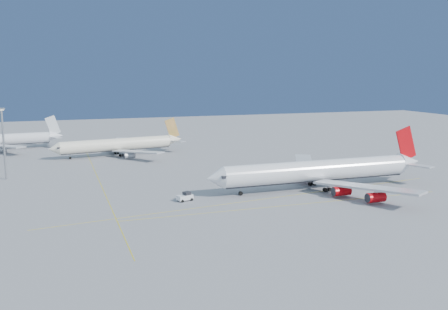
{
  "coord_description": "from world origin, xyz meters",
  "views": [
    {
      "loc": [
        -52.68,
        -127.36,
        34.12
      ],
      "look_at": [
        0.29,
        27.12,
        7.0
      ],
      "focal_mm": 40.0,
      "sensor_mm": 36.0,
      "label": 1
    }
  ],
  "objects_px": {
    "airliner_virgin": "(322,171)",
    "airliner_etihad": "(120,145)",
    "airliner_third": "(0,140)",
    "light_mast": "(3,138)",
    "pushback_tug": "(185,197)"
  },
  "relations": [
    {
      "from": "airliner_third",
      "to": "pushback_tug",
      "type": "bearing_deg",
      "value": -68.63
    },
    {
      "from": "airliner_virgin",
      "to": "airliner_etihad",
      "type": "xyz_separation_m",
      "value": [
        -48.98,
        80.36,
        -0.81
      ]
    },
    {
      "from": "pushback_tug",
      "to": "light_mast",
      "type": "bearing_deg",
      "value": 117.59
    },
    {
      "from": "airliner_etihad",
      "to": "airliner_third",
      "type": "relative_size",
      "value": 1.04
    },
    {
      "from": "airliner_etihad",
      "to": "airliner_virgin",
      "type": "bearing_deg",
      "value": -68.25
    },
    {
      "from": "airliner_virgin",
      "to": "pushback_tug",
      "type": "height_order",
      "value": "airliner_virgin"
    },
    {
      "from": "airliner_etihad",
      "to": "airliner_third",
      "type": "height_order",
      "value": "airliner_etihad"
    },
    {
      "from": "airliner_virgin",
      "to": "light_mast",
      "type": "relative_size",
      "value": 3.09
    },
    {
      "from": "airliner_third",
      "to": "light_mast",
      "type": "relative_size",
      "value": 2.37
    },
    {
      "from": "airliner_etihad",
      "to": "pushback_tug",
      "type": "height_order",
      "value": "airliner_etihad"
    },
    {
      "from": "airliner_virgin",
      "to": "airliner_etihad",
      "type": "height_order",
      "value": "airliner_virgin"
    },
    {
      "from": "airliner_virgin",
      "to": "airliner_third",
      "type": "xyz_separation_m",
      "value": [
        -97.43,
        113.24,
        -0.88
      ]
    },
    {
      "from": "airliner_third",
      "to": "airliner_virgin",
      "type": "bearing_deg",
      "value": -53.82
    },
    {
      "from": "airliner_third",
      "to": "pushback_tug",
      "type": "xyz_separation_m",
      "value": [
        55.47,
        -114.27,
        -3.32
      ]
    },
    {
      "from": "airliner_etihad",
      "to": "pushback_tug",
      "type": "relative_size",
      "value": 11.97
    }
  ]
}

